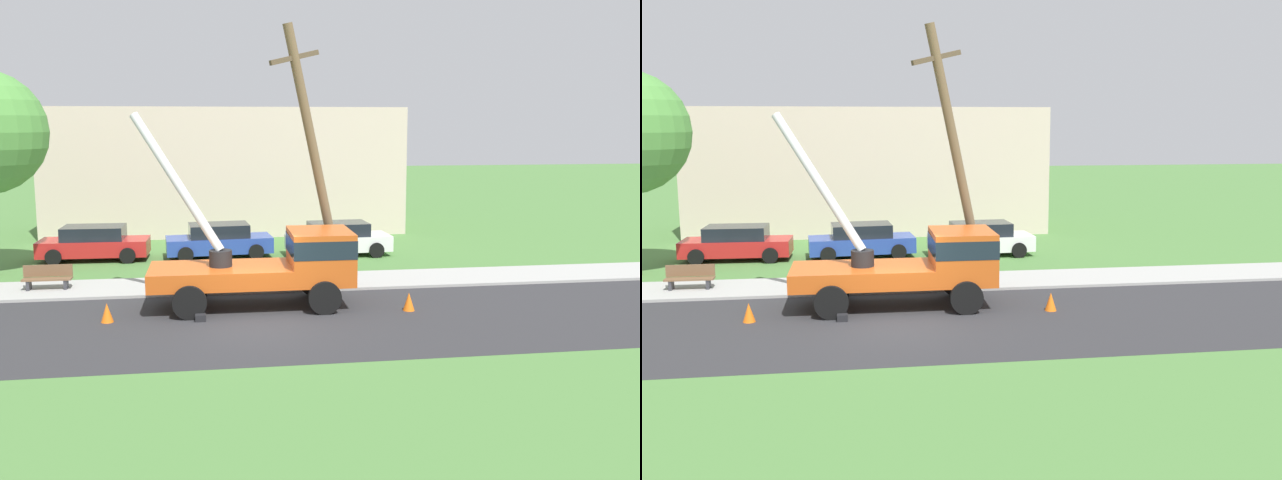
{
  "view_description": "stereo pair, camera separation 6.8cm",
  "coord_description": "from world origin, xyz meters",
  "views": [
    {
      "loc": [
        -1.31,
        -19.73,
        5.66
      ],
      "look_at": [
        2.15,
        2.76,
        1.92
      ],
      "focal_mm": 40.32,
      "sensor_mm": 36.0,
      "label": 1
    },
    {
      "loc": [
        -1.24,
        -19.74,
        5.66
      ],
      "look_at": [
        2.15,
        2.76,
        1.92
      ],
      "focal_mm": 40.32,
      "sensor_mm": 36.0,
      "label": 2
    }
  ],
  "objects": [
    {
      "name": "park_bench",
      "position": [
        -6.8,
        5.06,
        0.46
      ],
      "size": [
        1.6,
        0.45,
        0.9
      ],
      "color": "brown",
      "rests_on": "ground"
    },
    {
      "name": "sidewalk_strip",
      "position": [
        0.0,
        4.99,
        0.05
      ],
      "size": [
        80.0,
        2.71,
        0.1
      ],
      "primitive_type": "cube",
      "color": "#9E9E99",
      "rests_on": "ground"
    },
    {
      "name": "leaning_utility_pole",
      "position": [
        2.15,
        3.98,
        4.53
      ],
      "size": [
        2.75,
        1.4,
        8.83
      ],
      "color": "brown",
      "rests_on": "ground"
    },
    {
      "name": "parked_sedan_blue",
      "position": [
        -0.98,
        10.57,
        0.71
      ],
      "size": [
        4.53,
        2.25,
        1.42
      ],
      "color": "#263F99",
      "rests_on": "ground"
    },
    {
      "name": "road_asphalt",
      "position": [
        0.0,
        0.0,
        0.0
      ],
      "size": [
        80.0,
        7.27,
        0.01
      ],
      "primitive_type": "cube",
      "color": "#2B2B2D",
      "rests_on": "ground"
    },
    {
      "name": "traffic_cone_behind",
      "position": [
        -4.31,
        0.87,
        0.28
      ],
      "size": [
        0.36,
        0.36,
        0.56
      ],
      "primitive_type": "cone",
      "color": "orange",
      "rests_on": "ground"
    },
    {
      "name": "parked_sedan_white",
      "position": [
        4.09,
        10.24,
        0.71
      ],
      "size": [
        4.5,
        2.18,
        1.42
      ],
      "color": "silver",
      "rests_on": "ground"
    },
    {
      "name": "lowrise_building_backdrop",
      "position": [
        -0.46,
        18.55,
        3.2
      ],
      "size": [
        18.0,
        6.0,
        6.4
      ],
      "primitive_type": "cube",
      "color": "beige",
      "rests_on": "ground"
    },
    {
      "name": "ground_plane",
      "position": [
        0.0,
        12.0,
        0.0
      ],
      "size": [
        120.0,
        120.0,
        0.0
      ],
      "primitive_type": "plane",
      "color": "#477538"
    },
    {
      "name": "parked_sedan_red",
      "position": [
        -6.11,
        10.67,
        0.71
      ],
      "size": [
        4.44,
        2.09,
        1.42
      ],
      "color": "#B21E1E",
      "rests_on": "ground"
    },
    {
      "name": "traffic_cone_ahead",
      "position": [
        4.58,
        0.82,
        0.28
      ],
      "size": [
        0.36,
        0.36,
        0.56
      ],
      "primitive_type": "cone",
      "color": "orange",
      "rests_on": "ground"
    },
    {
      "name": "utility_truck",
      "position": [
        0.74,
        2.04,
        1.41
      ],
      "size": [
        6.76,
        3.2,
        5.98
      ],
      "color": "#C65119",
      "rests_on": "ground"
    }
  ]
}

